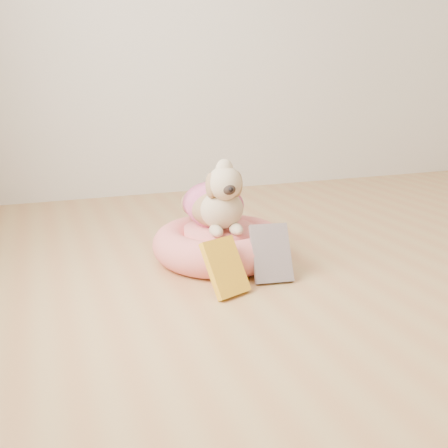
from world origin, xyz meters
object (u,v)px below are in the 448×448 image
object	(u,v)px
dog	(216,191)
book_white	(271,253)
book_yellow	(225,267)
pet_bed	(220,244)

from	to	relation	value
dog	book_white	distance (m)	0.36
dog	book_yellow	size ratio (longest dim) A/B	1.98
pet_bed	book_white	size ratio (longest dim) A/B	2.51
pet_bed	book_yellow	bearing A→B (deg)	-107.13
dog	book_yellow	bearing A→B (deg)	-101.45
book_yellow	book_white	bearing A→B (deg)	-3.84
book_yellow	book_white	distance (m)	0.22
dog	book_white	size ratio (longest dim) A/B	1.84
pet_bed	book_white	bearing A→B (deg)	-68.14
pet_bed	dog	xyz separation A→B (m)	(-0.01, 0.01, 0.23)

